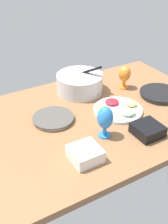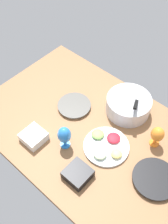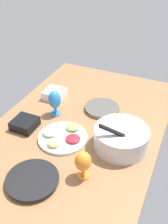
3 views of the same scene
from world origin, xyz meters
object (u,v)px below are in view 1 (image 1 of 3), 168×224
(mixing_bowl, at_px, (80,83))
(square_bowl_white, at_px, (85,153))
(dinner_plate_right, at_px, (160,94))
(fruit_platter, at_px, (118,109))
(square_bowl_black, at_px, (148,129))
(dinner_plate_left, at_px, (53,119))
(hurricane_glass_blue, at_px, (105,119))
(hurricane_glass_orange, at_px, (125,75))

(mixing_bowl, xyz_separation_m, square_bowl_white, (-0.32, -0.61, -0.03))
(dinner_plate_right, distance_m, fruit_platter, 0.36)
(dinner_plate_right, relative_size, square_bowl_black, 1.85)
(fruit_platter, bearing_deg, square_bowl_white, -145.56)
(dinner_plate_right, bearing_deg, dinner_plate_left, 172.75)
(dinner_plate_left, xyz_separation_m, hurricane_glass_blue, (0.18, -0.27, 0.10))
(dinner_plate_left, relative_size, square_bowl_white, 1.68)
(hurricane_glass_orange, bearing_deg, mixing_bowl, 159.96)
(dinner_plate_right, xyz_separation_m, square_bowl_white, (-0.75, -0.29, 0.02))
(dinner_plate_right, xyz_separation_m, hurricane_glass_blue, (-0.57, -0.18, 0.10))
(dinner_plate_left, relative_size, hurricane_glass_blue, 1.33)
(dinner_plate_right, bearing_deg, hurricane_glass_blue, -162.46)
(square_bowl_black, bearing_deg, dinner_plate_right, 38.57)
(fruit_platter, distance_m, square_bowl_black, 0.27)
(dinner_plate_right, bearing_deg, fruit_platter, -177.39)
(dinner_plate_left, bearing_deg, dinner_plate_right, -7.25)
(hurricane_glass_orange, bearing_deg, fruit_platter, -132.92)
(dinner_plate_right, relative_size, hurricane_glass_blue, 1.48)
(dinner_plate_left, bearing_deg, fruit_platter, -16.01)
(mixing_bowl, relative_size, square_bowl_white, 2.18)
(hurricane_glass_blue, xyz_separation_m, square_bowl_white, (-0.18, -0.11, -0.08))
(hurricane_glass_blue, xyz_separation_m, hurricane_glass_orange, (0.43, 0.40, -0.01))
(dinner_plate_left, bearing_deg, hurricane_glass_orange, 11.54)
(mixing_bowl, bearing_deg, hurricane_glass_orange, -20.04)
(fruit_platter, bearing_deg, dinner_plate_left, 163.99)
(hurricane_glass_blue, height_order, square_bowl_white, hurricane_glass_blue)
(fruit_platter, relative_size, square_bowl_white, 2.07)
(dinner_plate_left, bearing_deg, square_bowl_black, -44.70)
(square_bowl_black, bearing_deg, mixing_bowl, 97.02)
(hurricane_glass_orange, bearing_deg, dinner_plate_left, -168.46)
(dinner_plate_right, xyz_separation_m, fruit_platter, (-0.36, -0.02, 0.00))
(mixing_bowl, distance_m, square_bowl_black, 0.62)
(dinner_plate_right, bearing_deg, square_bowl_black, -141.43)
(dinner_plate_right, bearing_deg, mixing_bowl, 143.13)
(dinner_plate_left, height_order, square_bowl_white, square_bowl_white)
(square_bowl_black, xyz_separation_m, square_bowl_white, (-0.39, -0.00, 0.00))
(dinner_plate_right, height_order, hurricane_glass_orange, hurricane_glass_orange)
(dinner_plate_right, height_order, square_bowl_white, square_bowl_white)
(fruit_platter, xyz_separation_m, hurricane_glass_orange, (0.22, 0.23, 0.08))
(dinner_plate_left, relative_size, fruit_platter, 0.81)
(mixing_bowl, bearing_deg, dinner_plate_right, -36.87)
(fruit_platter, xyz_separation_m, hurricane_glass_blue, (-0.21, -0.16, 0.10))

